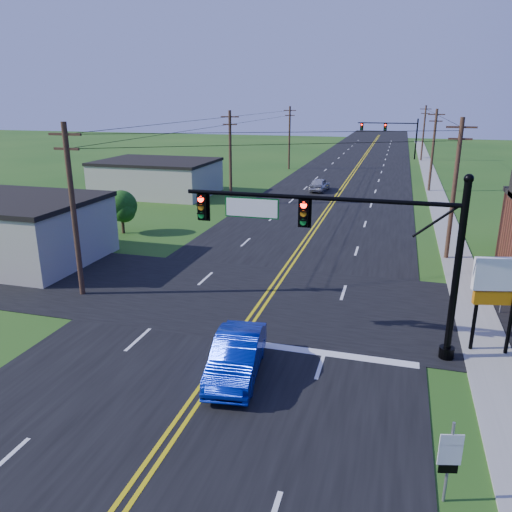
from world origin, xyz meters
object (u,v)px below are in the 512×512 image
(signal_mast_main, at_px, (341,238))
(route_sign, at_px, (450,457))
(signal_mast_far, at_px, (390,132))
(stop_sign, at_px, (505,282))
(blue_car, at_px, (237,357))

(signal_mast_main, height_order, route_sign, signal_mast_main)
(signal_mast_main, relative_size, signal_mast_far, 1.03)
(signal_mast_main, height_order, stop_sign, signal_mast_main)
(signal_mast_main, bearing_deg, route_sign, -64.46)
(blue_car, bearing_deg, signal_mast_far, 80.03)
(signal_mast_main, xyz_separation_m, blue_car, (-3.31, -3.56, -3.96))
(signal_mast_far, height_order, stop_sign, signal_mast_far)
(route_sign, xyz_separation_m, stop_sign, (3.51, 13.46, 0.25))
(signal_mast_main, bearing_deg, stop_sign, 36.50)
(signal_mast_main, distance_m, route_sign, 9.50)
(route_sign, distance_m, stop_sign, 13.91)
(blue_car, distance_m, route_sign, 8.44)
(blue_car, relative_size, route_sign, 1.99)
(stop_sign, bearing_deg, blue_car, -149.48)
(signal_mast_far, distance_m, stop_sign, 67.02)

